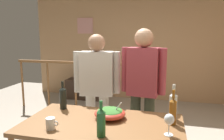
{
  "coord_description": "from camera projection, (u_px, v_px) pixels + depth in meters",
  "views": [
    {
      "loc": [
        0.76,
        -2.37,
        1.61
      ],
      "look_at": [
        0.2,
        -0.08,
        1.21
      ],
      "focal_mm": 35.1,
      "sensor_mm": 36.0,
      "label": 1
    }
  ],
  "objects": [
    {
      "name": "person_standing_right",
      "position": [
        143.0,
        84.0,
        2.74
      ],
      "size": [
        0.56,
        0.27,
        1.67
      ],
      "rotation": [
        0.0,
        0.0,
        3.0
      ],
      "color": "#2D3323",
      "rests_on": "ground_plane"
    },
    {
      "name": "tv_console",
      "position": [
        85.0,
        89.0,
        5.47
      ],
      "size": [
        0.9,
        0.4,
        0.48
      ],
      "primitive_type": "cube",
      "color": "#38281E",
      "rests_on": "ground_plane"
    },
    {
      "name": "person_standing_left",
      "position": [
        97.0,
        84.0,
        2.89
      ],
      "size": [
        0.61,
        0.28,
        1.6
      ],
      "rotation": [
        0.0,
        0.0,
        3.28
      ],
      "color": "beige",
      "rests_on": "ground_plane"
    },
    {
      "name": "wine_bottle_dark",
      "position": [
        63.0,
        97.0,
        2.46
      ],
      "size": [
        0.08,
        0.08,
        0.32
      ],
      "color": "black",
      "rests_on": "serving_table"
    },
    {
      "name": "stair_railing",
      "position": [
        97.0,
        80.0,
        4.42
      ],
      "size": [
        2.63,
        0.1,
        1.1
      ],
      "color": "brown",
      "rests_on": "ground_plane"
    },
    {
      "name": "wine_bottle_green",
      "position": [
        101.0,
        122.0,
        1.79
      ],
      "size": [
        0.07,
        0.07,
        0.3
      ],
      "color": "#1E5628",
      "rests_on": "serving_table"
    },
    {
      "name": "wine_bottle_clear",
      "position": [
        173.0,
        105.0,
        2.15
      ],
      "size": [
        0.08,
        0.08,
        0.35
      ],
      "color": "silver",
      "rests_on": "serving_table"
    },
    {
      "name": "framed_picture",
      "position": [
        85.0,
        26.0,
        5.51
      ],
      "size": [
        0.41,
        0.03,
        0.39
      ],
      "primitive_type": "cube",
      "color": "tan"
    },
    {
      "name": "salad_bowl",
      "position": [
        110.0,
        113.0,
        2.19
      ],
      "size": [
        0.31,
        0.31,
        0.17
      ],
      "color": "#CC3D2D",
      "rests_on": "serving_table"
    },
    {
      "name": "mug_white",
      "position": [
        51.0,
        123.0,
        1.94
      ],
      "size": [
        0.12,
        0.08,
        0.1
      ],
      "color": "white",
      "rests_on": "serving_table"
    },
    {
      "name": "flat_screen_tv",
      "position": [
        84.0,
        71.0,
        5.37
      ],
      "size": [
        0.47,
        0.12,
        0.38
      ],
      "color": "black",
      "rests_on": "tv_console"
    },
    {
      "name": "serving_table",
      "position": [
        102.0,
        129.0,
        2.1
      ],
      "size": [
        1.52,
        0.83,
        0.77
      ],
      "color": "brown",
      "rests_on": "ground_plane"
    },
    {
      "name": "wine_bottle_amber",
      "position": [
        173.0,
        111.0,
        2.03
      ],
      "size": [
        0.07,
        0.07,
        0.33
      ],
      "color": "brown",
      "rests_on": "serving_table"
    },
    {
      "name": "back_wall",
      "position": [
        134.0,
        45.0,
        5.35
      ],
      "size": [
        5.11,
        0.1,
        2.65
      ],
      "primitive_type": "cube",
      "color": "tan",
      "rests_on": "ground_plane"
    },
    {
      "name": "wine_glass",
      "position": [
        169.0,
        120.0,
        1.81
      ],
      "size": [
        0.08,
        0.08,
        0.19
      ],
      "color": "silver",
      "rests_on": "serving_table"
    }
  ]
}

